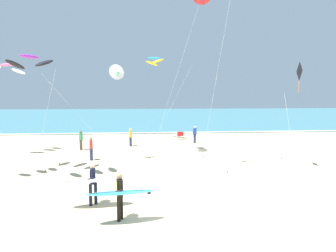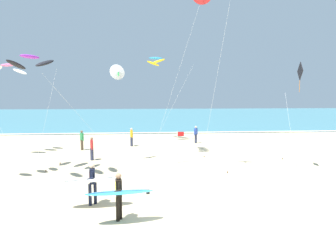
{
  "view_description": "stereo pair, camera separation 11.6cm",
  "coord_description": "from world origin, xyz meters",
  "px_view_note": "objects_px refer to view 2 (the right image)",
  "views": [
    {
      "loc": [
        -0.97,
        -10.46,
        4.43
      ],
      "look_at": [
        0.39,
        4.86,
        2.86
      ],
      "focal_mm": 32.76,
      "sensor_mm": 36.0,
      "label": 1
    },
    {
      "loc": [
        -0.86,
        -10.47,
        4.43
      ],
      "look_at": [
        0.39,
        4.86,
        2.86
      ],
      "focal_mm": 32.76,
      "sensor_mm": 36.0,
      "label": 2
    }
  ],
  "objects_px": {
    "kite_arc_rose_distant": "(8,69)",
    "bystander_green_top": "(82,140)",
    "kite_arc_cobalt_far": "(156,61)",
    "lifeguard_flag": "(178,144)",
    "kite_arc_violet_extra": "(30,62)",
    "bystander_yellow_top": "(132,137)",
    "bystander_blue_top": "(196,134)",
    "bystander_red_top": "(92,148)",
    "surfer_lead": "(119,193)",
    "kite_delta_ivory_close": "(117,72)",
    "surfer_trailing": "(92,180)",
    "kite_diamond_charcoal_near": "(299,75)"
  },
  "relations": [
    {
      "from": "kite_arc_rose_distant",
      "to": "bystander_green_top",
      "type": "relative_size",
      "value": 4.2
    },
    {
      "from": "surfer_lead",
      "to": "lifeguard_flag",
      "type": "height_order",
      "value": "lifeguard_flag"
    },
    {
      "from": "bystander_red_top",
      "to": "bystander_yellow_top",
      "type": "height_order",
      "value": "same"
    },
    {
      "from": "bystander_yellow_top",
      "to": "kite_delta_ivory_close",
      "type": "bearing_deg",
      "value": -95.6
    },
    {
      "from": "kite_arc_violet_extra",
      "to": "kite_arc_rose_distant",
      "type": "bearing_deg",
      "value": 122.4
    },
    {
      "from": "bystander_blue_top",
      "to": "surfer_trailing",
      "type": "bearing_deg",
      "value": -113.83
    },
    {
      "from": "kite_arc_violet_extra",
      "to": "surfer_trailing",
      "type": "bearing_deg",
      "value": -54.34
    },
    {
      "from": "bystander_red_top",
      "to": "bystander_yellow_top",
      "type": "bearing_deg",
      "value": 65.66
    },
    {
      "from": "surfer_lead",
      "to": "kite_delta_ivory_close",
      "type": "height_order",
      "value": "kite_delta_ivory_close"
    },
    {
      "from": "surfer_lead",
      "to": "kite_arc_rose_distant",
      "type": "height_order",
      "value": "kite_arc_rose_distant"
    },
    {
      "from": "bystander_blue_top",
      "to": "lifeguard_flag",
      "type": "height_order",
      "value": "lifeguard_flag"
    },
    {
      "from": "kite_delta_ivory_close",
      "to": "bystander_red_top",
      "type": "distance_m",
      "value": 5.43
    },
    {
      "from": "kite_arc_cobalt_far",
      "to": "kite_arc_rose_distant",
      "type": "height_order",
      "value": "kite_arc_cobalt_far"
    },
    {
      "from": "surfer_lead",
      "to": "kite_arc_cobalt_far",
      "type": "height_order",
      "value": "kite_arc_cobalt_far"
    },
    {
      "from": "bystander_yellow_top",
      "to": "bystander_red_top",
      "type": "bearing_deg",
      "value": -114.34
    },
    {
      "from": "bystander_yellow_top",
      "to": "lifeguard_flag",
      "type": "relative_size",
      "value": 0.76
    },
    {
      "from": "surfer_trailing",
      "to": "bystander_blue_top",
      "type": "xyz_separation_m",
      "value": [
        6.83,
        15.47,
        -0.24
      ]
    },
    {
      "from": "surfer_trailing",
      "to": "kite_delta_ivory_close",
      "type": "height_order",
      "value": "kite_delta_ivory_close"
    },
    {
      "from": "kite_delta_ivory_close",
      "to": "bystander_blue_top",
      "type": "xyz_separation_m",
      "value": [
        6.42,
        7.52,
        -5.04
      ]
    },
    {
      "from": "surfer_trailing",
      "to": "kite_arc_rose_distant",
      "type": "xyz_separation_m",
      "value": [
        -7.77,
        11.47,
        5.26
      ]
    },
    {
      "from": "kite_diamond_charcoal_near",
      "to": "kite_arc_violet_extra",
      "type": "xyz_separation_m",
      "value": [
        -15.24,
        0.81,
        0.73
      ]
    },
    {
      "from": "kite_arc_cobalt_far",
      "to": "bystander_green_top",
      "type": "relative_size",
      "value": 5.01
    },
    {
      "from": "kite_arc_violet_extra",
      "to": "bystander_yellow_top",
      "type": "distance_m",
      "value": 11.26
    },
    {
      "from": "bystander_blue_top",
      "to": "surfer_lead",
      "type": "bearing_deg",
      "value": -108.28
    },
    {
      "from": "kite_arc_cobalt_far",
      "to": "lifeguard_flag",
      "type": "xyz_separation_m",
      "value": [
        1.03,
        -9.88,
        -6.33
      ]
    },
    {
      "from": "kite_arc_violet_extra",
      "to": "bystander_red_top",
      "type": "distance_m",
      "value": 6.76
    },
    {
      "from": "surfer_lead",
      "to": "bystander_blue_top",
      "type": "xyz_separation_m",
      "value": [
        5.64,
        17.09,
        -0.23
      ]
    },
    {
      "from": "kite_diamond_charcoal_near",
      "to": "bystander_yellow_top",
      "type": "bearing_deg",
      "value": 137.51
    },
    {
      "from": "kite_delta_ivory_close",
      "to": "kite_arc_violet_extra",
      "type": "bearing_deg",
      "value": -156.11
    },
    {
      "from": "kite_arc_rose_distant",
      "to": "bystander_yellow_top",
      "type": "xyz_separation_m",
      "value": [
        8.8,
        2.76,
        -5.5
      ]
    },
    {
      "from": "kite_delta_ivory_close",
      "to": "lifeguard_flag",
      "type": "distance_m",
      "value": 6.03
    },
    {
      "from": "kite_delta_ivory_close",
      "to": "bystander_blue_top",
      "type": "bearing_deg",
      "value": 49.51
    },
    {
      "from": "kite_arc_rose_distant",
      "to": "surfer_trailing",
      "type": "bearing_deg",
      "value": -55.89
    },
    {
      "from": "kite_diamond_charcoal_near",
      "to": "bystander_green_top",
      "type": "height_order",
      "value": "kite_diamond_charcoal_near"
    },
    {
      "from": "kite_diamond_charcoal_near",
      "to": "kite_arc_violet_extra",
      "type": "distance_m",
      "value": 15.28
    },
    {
      "from": "kite_arc_violet_extra",
      "to": "bystander_green_top",
      "type": "distance_m",
      "value": 8.84
    },
    {
      "from": "surfer_trailing",
      "to": "lifeguard_flag",
      "type": "height_order",
      "value": "lifeguard_flag"
    },
    {
      "from": "surfer_trailing",
      "to": "bystander_red_top",
      "type": "xyz_separation_m",
      "value": [
        -1.45,
        8.77,
        -0.24
      ]
    },
    {
      "from": "bystander_red_top",
      "to": "bystander_blue_top",
      "type": "distance_m",
      "value": 10.65
    },
    {
      "from": "kite_arc_rose_distant",
      "to": "bystander_red_top",
      "type": "bearing_deg",
      "value": -23.16
    },
    {
      "from": "kite_arc_cobalt_far",
      "to": "kite_arc_rose_distant",
      "type": "distance_m",
      "value": 12.58
    },
    {
      "from": "kite_arc_violet_extra",
      "to": "kite_arc_cobalt_far",
      "type": "bearing_deg",
      "value": 56.88
    },
    {
      "from": "surfer_trailing",
      "to": "surfer_lead",
      "type": "bearing_deg",
      "value": -53.64
    },
    {
      "from": "surfer_lead",
      "to": "kite_delta_ivory_close",
      "type": "relative_size",
      "value": 0.37
    },
    {
      "from": "bystander_yellow_top",
      "to": "lifeguard_flag",
      "type": "height_order",
      "value": "lifeguard_flag"
    },
    {
      "from": "kite_delta_ivory_close",
      "to": "kite_arc_violet_extra",
      "type": "xyz_separation_m",
      "value": [
        -4.64,
        -2.06,
        0.42
      ]
    },
    {
      "from": "kite_delta_ivory_close",
      "to": "bystander_red_top",
      "type": "bearing_deg",
      "value": 156.31
    },
    {
      "from": "kite_arc_cobalt_far",
      "to": "kite_delta_ivory_close",
      "type": "relative_size",
      "value": 1.25
    },
    {
      "from": "kite_arc_rose_distant",
      "to": "kite_arc_violet_extra",
      "type": "bearing_deg",
      "value": -57.6
    },
    {
      "from": "kite_arc_rose_distant",
      "to": "lifeguard_flag",
      "type": "distance_m",
      "value": 13.67
    }
  ]
}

